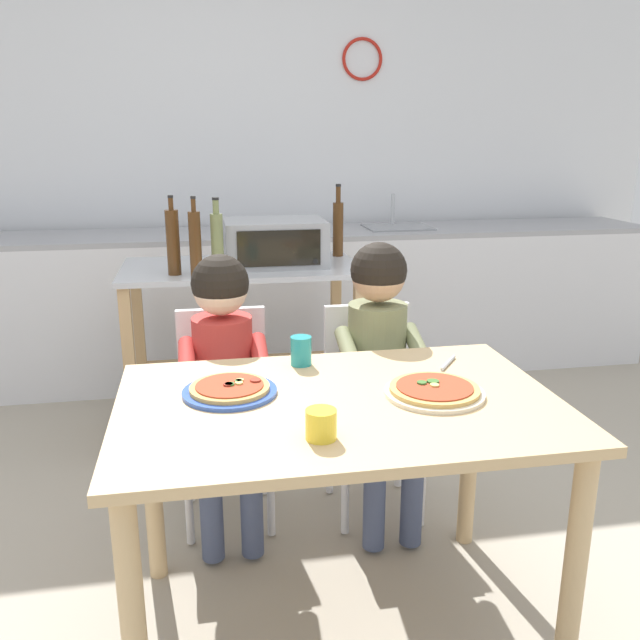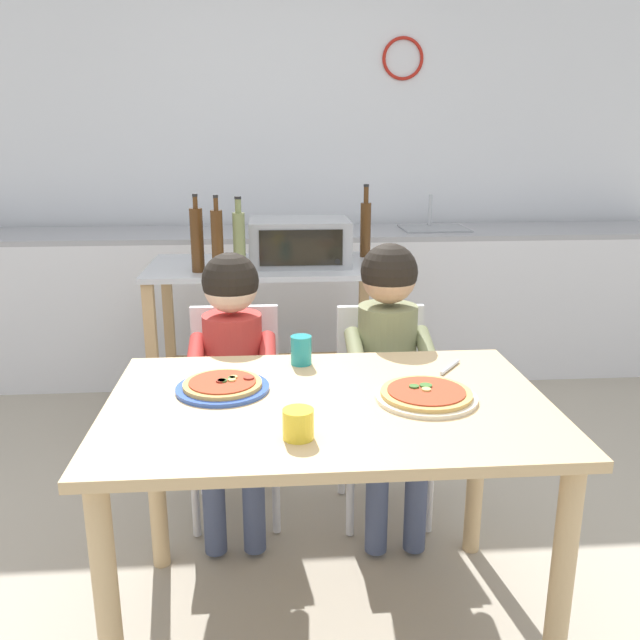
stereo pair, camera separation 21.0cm
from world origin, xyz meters
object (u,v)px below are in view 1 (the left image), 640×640
Objects in this scene: child_in_olive_shirt at (381,348)px; dining_chair_left at (225,400)px; toaster_oven at (275,242)px; bottle_brown_beer at (173,241)px; child_in_red_shirt at (224,359)px; pizza_plate_cream at (434,391)px; pizza_plate_blue_rimmed at (230,390)px; dining_table at (339,436)px; drinking_cup_teal at (301,351)px; bottle_squat_spirits at (195,243)px; bottle_clear_vinegar at (338,227)px; drinking_cup_yellow at (321,424)px; dining_chair_right at (371,393)px; serving_spoon at (448,363)px; kitchen_island_cart at (243,322)px; bottle_slim_sauce at (217,243)px.

dining_chair_left is at bearing 165.18° from child_in_olive_shirt.
bottle_brown_beer is at bearing -161.74° from toaster_oven.
child_in_olive_shirt reaches higher than child_in_red_shirt.
pizza_plate_blue_rimmed is at bearing 168.75° from pizza_plate_cream.
drinking_cup_teal reaches higher than dining_table.
bottle_squat_spirits is 0.28× the size of dining_table.
bottle_brown_beer reaches higher than drinking_cup_teal.
bottle_squat_spirits is 0.33× the size of child_in_olive_shirt.
bottle_clear_vinegar is 4.70× the size of drinking_cup_yellow.
dining_chair_right is at bearing 47.27° from drinking_cup_teal.
bottle_squat_spirits is 1.00× the size of bottle_brown_beer.
drinking_cup_yellow is (-0.37, -0.22, 0.02)m from pizza_plate_cream.
dining_chair_right is at bearing -38.82° from bottle_squat_spirits.
bottle_squat_spirits is at bearing 118.43° from pizza_plate_cream.
serving_spoon is at bearing -49.87° from bottle_brown_beer.
dining_chair_left is 0.64m from child_in_olive_shirt.
drinking_cup_yellow is 0.68m from serving_spoon.
child_in_red_shirt is (-0.00, -0.12, 0.21)m from dining_chair_left.
child_in_olive_shirt reaches higher than pizza_plate_blue_rimmed.
child_in_red_shirt reaches higher than drinking_cup_teal.
bottle_brown_beer is at bearing -151.60° from kitchen_island_cart.
dining_table is at bearing -89.51° from toaster_oven.
dining_chair_right is at bearing -38.78° from bottle_brown_beer.
bottle_slim_sauce is at bearing -116.78° from kitchen_island_cart.
kitchen_island_cart is 0.68m from bottle_clear_vinegar.
bottle_squat_spirits is 1.48m from drinking_cup_yellow.
child_in_red_shirt reaches higher than serving_spoon.
toaster_oven is 1.65× the size of pizza_plate_cream.
child_in_olive_shirt is at bearing -43.66° from bottle_brown_beer.
bottle_squat_spirits is at bearing 97.85° from child_in_red_shirt.
pizza_plate_blue_rimmed reaches higher than serving_spoon.
dining_chair_left is 8.61× the size of drinking_cup_teal.
child_in_red_shirt is 0.86m from drinking_cup_yellow.
bottle_clear_vinegar is at bearing 93.20° from serving_spoon.
toaster_oven is 1.49m from pizza_plate_cream.
bottle_slim_sauce reaches higher than child_in_olive_shirt.
dining_table is 0.75m from dining_chair_right.
pizza_plate_blue_rimmed is at bearing -141.43° from child_in_olive_shirt.
bottle_squat_spirits reaches higher than bottle_brown_beer.
drinking_cup_yellow is (-0.43, -1.84, -0.22)m from bottle_clear_vinegar.
bottle_slim_sauce reaches higher than dining_chair_right.
kitchen_island_cart is 0.87m from child_in_red_shirt.
child_in_red_shirt is 0.39m from drinking_cup_teal.
kitchen_island_cart reaches higher than pizza_plate_cream.
dining_chair_left is 2.83× the size of pizza_plate_cream.
serving_spoon is at bearing -68.22° from child_in_olive_shirt.
bottle_squat_spirits is 0.10m from bottle_slim_sauce.
bottle_slim_sauce reaches higher than serving_spoon.
child_in_red_shirt is at bearing 116.70° from dining_table.
bottle_clear_vinegar is 1.09m from child_in_olive_shirt.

